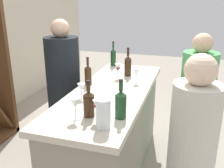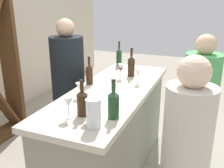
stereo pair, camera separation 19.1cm
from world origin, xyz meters
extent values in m
cube|color=gray|center=(0.00, 0.00, 0.45)|extent=(1.85, 0.60, 0.89)
cube|color=beige|center=(0.00, 0.00, 0.92)|extent=(1.93, 0.68, 0.05)
cube|color=brown|center=(0.43, 1.65, 0.97)|extent=(0.06, 0.28, 1.94)
cylinder|color=#331E0F|center=(-0.62, -0.02, 1.02)|extent=(0.08, 0.08, 0.16)
cone|color=#331E0F|center=(-0.62, -0.02, 1.12)|extent=(0.08, 0.08, 0.03)
cylinder|color=#331E0F|center=(-0.62, -0.02, 1.17)|extent=(0.03, 0.03, 0.07)
cylinder|color=black|center=(-0.62, -0.02, 1.21)|extent=(0.03, 0.03, 0.01)
cylinder|color=#193D1E|center=(-0.57, -0.24, 1.03)|extent=(0.08, 0.08, 0.17)
cone|color=#193D1E|center=(-0.57, -0.24, 1.13)|extent=(0.08, 0.08, 0.03)
cylinder|color=#193D1E|center=(-0.57, -0.24, 1.19)|extent=(0.03, 0.03, 0.07)
cylinder|color=black|center=(-0.57, -0.24, 1.23)|extent=(0.03, 0.03, 0.01)
cylinder|color=#331E0F|center=(0.05, 0.27, 1.03)|extent=(0.07, 0.07, 0.17)
cone|color=#331E0F|center=(0.05, 0.27, 1.13)|extent=(0.07, 0.07, 0.03)
cylinder|color=#331E0F|center=(0.05, 0.27, 1.18)|extent=(0.02, 0.02, 0.07)
cylinder|color=black|center=(0.05, 0.27, 1.22)|extent=(0.03, 0.03, 0.01)
cylinder|color=#331E0F|center=(0.48, -0.04, 1.04)|extent=(0.08, 0.08, 0.19)
cone|color=#331E0F|center=(0.48, -0.04, 1.15)|extent=(0.08, 0.08, 0.04)
cylinder|color=#331E0F|center=(0.48, -0.04, 1.21)|extent=(0.03, 0.03, 0.08)
cylinder|color=black|center=(0.48, -0.04, 1.25)|extent=(0.03, 0.03, 0.01)
cylinder|color=#193D1E|center=(0.86, 0.25, 1.04)|extent=(0.07, 0.07, 0.19)
cone|color=#193D1E|center=(0.86, 0.25, 1.15)|extent=(0.07, 0.07, 0.04)
cylinder|color=#193D1E|center=(0.86, 0.25, 1.21)|extent=(0.02, 0.02, 0.08)
cylinder|color=black|center=(0.86, 0.25, 1.25)|extent=(0.03, 0.03, 0.01)
cylinder|color=white|center=(0.26, -0.18, 0.95)|extent=(0.07, 0.07, 0.00)
cylinder|color=white|center=(0.26, -0.18, 0.98)|extent=(0.01, 0.01, 0.06)
cone|color=white|center=(0.26, -0.18, 1.05)|extent=(0.06, 0.06, 0.08)
cylinder|color=white|center=(-0.67, -0.10, 0.95)|extent=(0.06, 0.06, 0.00)
cylinder|color=white|center=(-0.67, -0.10, 0.99)|extent=(0.01, 0.01, 0.08)
cone|color=white|center=(-0.67, -0.10, 1.07)|extent=(0.06, 0.06, 0.07)
cone|color=maroon|center=(-0.67, -0.10, 1.04)|extent=(0.05, 0.05, 0.03)
cylinder|color=white|center=(0.35, 0.04, 0.95)|extent=(0.06, 0.06, 0.00)
cylinder|color=white|center=(0.35, 0.04, 0.99)|extent=(0.01, 0.01, 0.08)
cone|color=white|center=(0.35, 0.04, 1.07)|extent=(0.06, 0.06, 0.08)
cone|color=maroon|center=(0.35, 0.04, 1.04)|extent=(0.06, 0.06, 0.03)
cylinder|color=white|center=(-0.69, 0.06, 0.95)|extent=(0.07, 0.07, 0.00)
cylinder|color=white|center=(-0.69, 0.06, 0.99)|extent=(0.01, 0.01, 0.08)
cone|color=white|center=(-0.69, 0.06, 1.07)|extent=(0.07, 0.07, 0.08)
cylinder|color=white|center=(-0.30, 0.18, 0.95)|extent=(0.07, 0.07, 0.00)
cylinder|color=white|center=(-0.30, 0.18, 0.98)|extent=(0.01, 0.01, 0.06)
cone|color=white|center=(-0.30, 0.18, 1.04)|extent=(0.07, 0.07, 0.07)
cylinder|color=silver|center=(-0.75, -0.17, 1.04)|extent=(0.10, 0.10, 0.20)
cylinder|color=beige|center=(-0.47, -0.76, 0.61)|extent=(0.43, 0.43, 1.22)
sphere|color=beige|center=(-0.47, -0.76, 1.32)|extent=(0.22, 0.22, 0.22)
cylinder|color=#4CA559|center=(0.36, -0.79, 0.64)|extent=(0.41, 0.41, 1.28)
sphere|color=#D8AD8C|center=(0.36, -0.79, 1.36)|extent=(0.19, 0.19, 0.19)
cylinder|color=black|center=(0.37, 0.71, 0.68)|extent=(0.49, 0.49, 1.36)
sphere|color=#D8AD8C|center=(0.37, 0.71, 1.45)|extent=(0.21, 0.21, 0.21)
camera|label=1|loc=(-2.19, -0.68, 1.77)|focal=40.78mm
camera|label=2|loc=(-2.13, -0.86, 1.77)|focal=40.78mm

